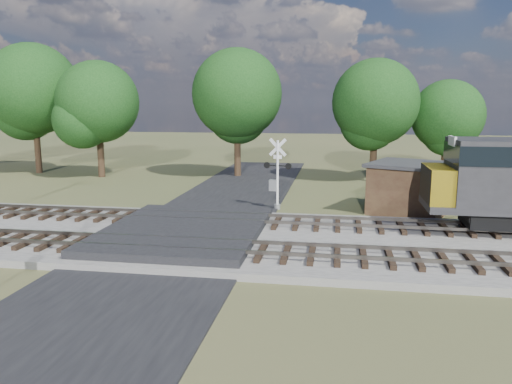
# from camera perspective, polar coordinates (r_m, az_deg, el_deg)

# --- Properties ---
(ground) EXTENTS (160.00, 160.00, 0.00)m
(ground) POSITION_cam_1_polar(r_m,az_deg,el_deg) (22.94, -8.58, -5.72)
(ground) COLOR #404A27
(ground) RESTS_ON ground
(ballast_bed) EXTENTS (140.00, 10.00, 0.30)m
(ballast_bed) POSITION_cam_1_polar(r_m,az_deg,el_deg) (22.53, 16.99, -5.96)
(ballast_bed) COLOR gray
(ballast_bed) RESTS_ON ground
(road) EXTENTS (7.00, 60.00, 0.08)m
(road) POSITION_cam_1_polar(r_m,az_deg,el_deg) (22.92, -8.58, -5.62)
(road) COLOR black
(road) RESTS_ON ground
(crossing_panel) EXTENTS (7.00, 9.00, 0.62)m
(crossing_panel) POSITION_cam_1_polar(r_m,az_deg,el_deg) (23.31, -8.22, -4.65)
(crossing_panel) COLOR #262628
(crossing_panel) RESTS_ON ground
(track_near) EXTENTS (140.00, 2.60, 0.33)m
(track_near) POSITION_cam_1_polar(r_m,az_deg,el_deg) (20.20, -1.85, -6.60)
(track_near) COLOR black
(track_near) RESTS_ON ballast_bed
(track_far) EXTENTS (140.00, 2.60, 0.33)m
(track_far) POSITION_cam_1_polar(r_m,az_deg,el_deg) (24.95, 0.38, -3.32)
(track_far) COLOR black
(track_far) RESTS_ON ballast_bed
(crossing_signal_far) EXTENTS (1.68, 0.47, 4.21)m
(crossing_signal_far) POSITION_cam_1_polar(r_m,az_deg,el_deg) (29.28, 2.31, 1.38)
(crossing_signal_far) COLOR silver
(crossing_signal_far) RESTS_ON ground
(equipment_shed) EXTENTS (5.59, 5.59, 2.89)m
(equipment_shed) POSITION_cam_1_polar(r_m,az_deg,el_deg) (29.69, 17.20, 0.48)
(equipment_shed) COLOR #43291C
(equipment_shed) RESTS_ON ground
(treeline) EXTENTS (79.92, 10.91, 11.98)m
(treeline) POSITION_cam_1_polar(r_m,az_deg,el_deg) (41.31, 3.34, 10.99)
(treeline) COLOR black
(treeline) RESTS_ON ground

